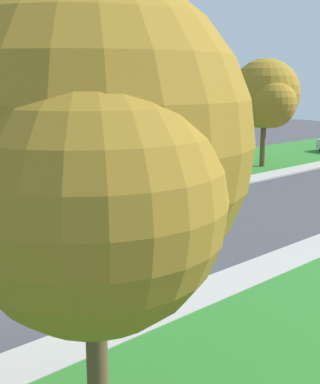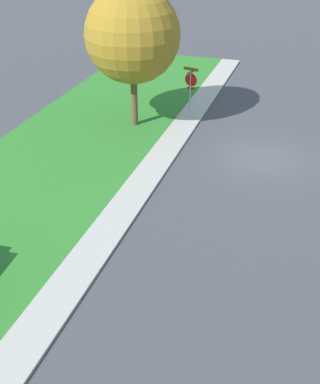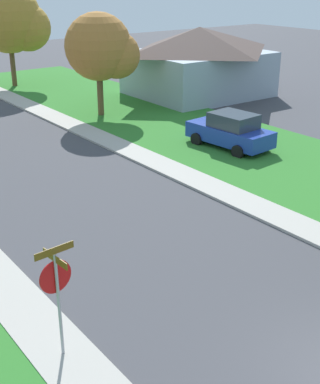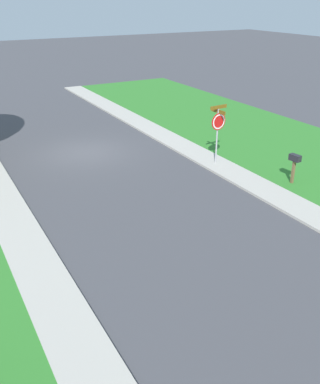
% 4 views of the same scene
% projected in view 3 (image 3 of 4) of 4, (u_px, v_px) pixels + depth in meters
% --- Properties ---
extents(sidewalk_east, '(1.40, 56.00, 0.10)m').
position_uv_depth(sidewalk_east, '(179.00, 173.00, 22.57)').
color(sidewalk_east, '#ADA89E').
rests_on(sidewalk_east, ground).
extents(lawn_east, '(8.00, 56.00, 0.08)m').
position_uv_depth(lawn_east, '(256.00, 152.00, 25.18)').
color(lawn_east, '#2D7528').
rests_on(lawn_east, ground).
extents(stop_sign_far_corner, '(0.92, 0.92, 2.77)m').
position_uv_depth(stop_sign_far_corner, '(57.00, 284.00, 11.13)').
color(stop_sign_far_corner, '#9E9EA3').
rests_on(stop_sign_far_corner, ground).
extents(car_blue_driveway_right, '(2.30, 4.43, 1.76)m').
position_uv_depth(car_blue_driveway_right, '(231.00, 131.00, 25.53)').
color(car_blue_driveway_right, '#1E389E').
rests_on(car_blue_driveway_right, ground).
extents(tree_corner_large, '(4.14, 3.85, 5.97)m').
position_uv_depth(tree_corner_large, '(103.00, 49.00, 30.19)').
color(tree_corner_large, brown).
rests_on(tree_corner_large, ground).
extents(tree_sidewalk_mid, '(5.21, 4.84, 7.30)m').
position_uv_depth(tree_sidewalk_mid, '(13.00, 21.00, 37.98)').
color(tree_sidewalk_mid, brown).
rests_on(tree_sidewalk_mid, ground).
extents(house_right_setback, '(9.14, 7.97, 4.60)m').
position_uv_depth(house_right_setback, '(199.00, 61.00, 36.16)').
color(house_right_setback, '#93A3B2').
rests_on(house_right_setback, ground).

